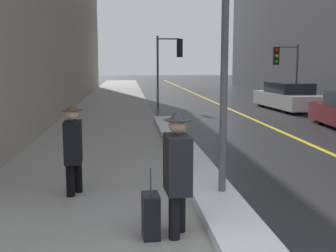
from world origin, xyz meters
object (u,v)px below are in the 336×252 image
rolling_suitcase (151,216)px  traffic_light_near (171,57)px  traffic_light_far (283,62)px  pedestrian_in_glasses (73,145)px  pedestrian_in_fedora (177,168)px  lamp_post (225,25)px  parked_car_white (288,97)px

rolling_suitcase → traffic_light_near: bearing=169.7°
traffic_light_far → pedestrian_in_glasses: traffic_light_far is taller
pedestrian_in_fedora → rolling_suitcase: size_ratio=1.81×
pedestrian_in_fedora → pedestrian_in_glasses: bearing=-144.0°
lamp_post → pedestrian_in_fedora: (-0.93, -1.39, -1.98)m
pedestrian_in_fedora → pedestrian_in_glasses: pedestrian_in_fedora is taller
pedestrian_in_glasses → parked_car_white: bearing=142.3°
lamp_post → pedestrian_in_glasses: size_ratio=2.97×
parked_car_white → rolling_suitcase: 16.94m
lamp_post → pedestrian_in_glasses: lamp_post is taller
lamp_post → traffic_light_near: bearing=87.4°
parked_car_white → traffic_light_near: bearing=78.6°
lamp_post → pedestrian_in_fedora: 2.59m
traffic_light_far → parked_car_white: traffic_light_far is taller
traffic_light_far → pedestrian_in_glasses: (-8.97, -13.85, -1.47)m
pedestrian_in_glasses → rolling_suitcase: (1.24, -1.99, -0.59)m
traffic_light_near → pedestrian_in_glasses: size_ratio=2.24×
traffic_light_near → parked_car_white: (5.79, -0.78, -2.01)m
lamp_post → parked_car_white: size_ratio=0.99×
lamp_post → rolling_suitcase: (-1.29, -1.43, -2.61)m
lamp_post → parked_car_white: 15.25m
pedestrian_in_glasses → parked_car_white: size_ratio=0.33×
traffic_light_near → rolling_suitcase: 16.14m
parked_car_white → traffic_light_far: bearing=-4.2°
pedestrian_in_fedora → rolling_suitcase: 0.73m
lamp_post → pedestrian_in_glasses: bearing=167.6°
pedestrian_in_glasses → rolling_suitcase: pedestrian_in_glasses is taller
lamp_post → pedestrian_in_glasses: (-2.52, 0.55, -2.02)m
traffic_light_near → rolling_suitcase: size_ratio=3.86×
traffic_light_near → pedestrian_in_fedora: size_ratio=2.13×
pedestrian_in_glasses → pedestrian_in_fedora: bearing=36.0°
lamp_post → pedestrian_in_fedora: size_ratio=2.83×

